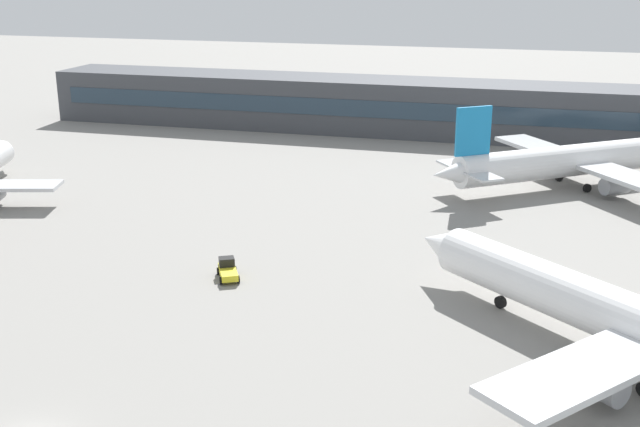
# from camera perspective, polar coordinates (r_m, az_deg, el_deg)

# --- Properties ---
(ground_plane) EXTENTS (400.00, 400.00, 0.00)m
(ground_plane) POSITION_cam_1_polar(r_m,az_deg,el_deg) (84.91, -4.98, -1.51)
(ground_plane) COLOR gray
(terminal_building) EXTENTS (112.56, 12.13, 9.00)m
(terminal_building) POSITION_cam_1_polar(r_m,az_deg,el_deg) (136.51, 3.25, 7.88)
(terminal_building) COLOR #3F4247
(terminal_building) RESTS_ON ground_plane
(airplane_far) EXTENTS (39.34, 31.82, 11.55)m
(airplane_far) POSITION_cam_1_polar(r_m,az_deg,el_deg) (108.44, 19.07, 3.79)
(airplane_far) COLOR white
(airplane_far) RESTS_ON ground_plane
(baggage_tug_yellow) EXTENTS (3.07, 3.88, 1.75)m
(baggage_tug_yellow) POSITION_cam_1_polar(r_m,az_deg,el_deg) (73.37, -6.73, -4.08)
(baggage_tug_yellow) COLOR yellow
(baggage_tug_yellow) RESTS_ON ground_plane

